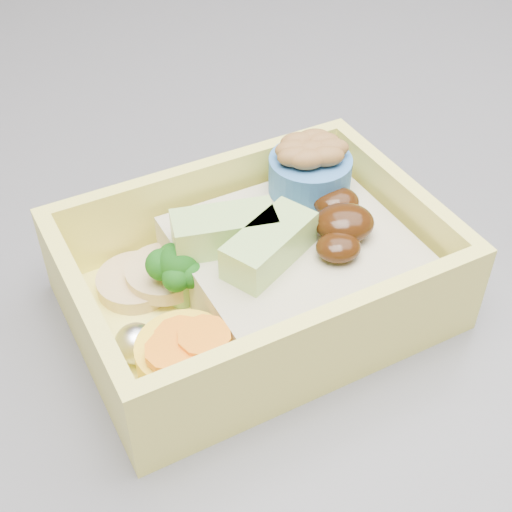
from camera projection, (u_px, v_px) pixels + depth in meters
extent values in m
cube|color=brown|center=(243.00, 21.00, 1.80)|extent=(3.20, 0.60, 0.90)
cube|color=brown|center=(366.00, 486.00, 0.85)|extent=(1.20, 0.80, 0.88)
cube|color=#313136|center=(429.00, 166.00, 0.54)|extent=(1.24, 0.84, 0.04)
cube|color=#FDF368|center=(256.00, 301.00, 0.40)|extent=(0.23, 0.20, 0.01)
cube|color=#FDF368|center=(204.00, 197.00, 0.42)|extent=(0.19, 0.08, 0.05)
cube|color=#FDF368|center=(322.00, 347.00, 0.34)|extent=(0.19, 0.08, 0.05)
cube|color=#FDF368|center=(398.00, 212.00, 0.41)|extent=(0.05, 0.12, 0.05)
cube|color=#FDF368|center=(87.00, 324.00, 0.35)|extent=(0.05, 0.12, 0.05)
cube|color=tan|center=(294.00, 261.00, 0.39)|extent=(0.15, 0.14, 0.03)
ellipsoid|color=black|center=(344.00, 223.00, 0.38)|extent=(0.04, 0.04, 0.02)
ellipsoid|color=black|center=(336.00, 202.00, 0.40)|extent=(0.03, 0.03, 0.01)
ellipsoid|color=black|center=(338.00, 247.00, 0.37)|extent=(0.03, 0.03, 0.01)
cube|color=#A6D670|center=(269.00, 245.00, 0.37)|extent=(0.06, 0.06, 0.02)
cube|color=#A6D670|center=(224.00, 230.00, 0.38)|extent=(0.06, 0.03, 0.02)
cylinder|color=#84B05E|center=(181.00, 290.00, 0.39)|extent=(0.01, 0.01, 0.02)
sphere|color=#155413|center=(178.00, 263.00, 0.37)|extent=(0.02, 0.02, 0.02)
sphere|color=#155413|center=(191.00, 256.00, 0.38)|extent=(0.02, 0.02, 0.02)
sphere|color=#155413|center=(161.00, 265.00, 0.38)|extent=(0.02, 0.02, 0.02)
sphere|color=#155413|center=(190.00, 274.00, 0.37)|extent=(0.02, 0.02, 0.02)
sphere|color=#155413|center=(176.00, 278.00, 0.37)|extent=(0.02, 0.02, 0.02)
sphere|color=#155413|center=(172.00, 257.00, 0.38)|extent=(0.02, 0.02, 0.02)
cylinder|color=yellow|center=(185.00, 360.00, 0.35)|extent=(0.05, 0.05, 0.02)
cylinder|color=orange|center=(181.00, 338.00, 0.34)|extent=(0.03, 0.03, 0.00)
cylinder|color=orange|center=(172.00, 351.00, 0.33)|extent=(0.03, 0.03, 0.00)
cylinder|color=orange|center=(204.00, 337.00, 0.34)|extent=(0.03, 0.03, 0.00)
cylinder|color=tan|center=(136.00, 282.00, 0.40)|extent=(0.04, 0.04, 0.01)
cylinder|color=tan|center=(165.00, 273.00, 0.40)|extent=(0.04, 0.04, 0.01)
ellipsoid|color=silver|center=(186.00, 246.00, 0.41)|extent=(0.02, 0.02, 0.02)
ellipsoid|color=silver|center=(136.00, 343.00, 0.36)|extent=(0.02, 0.02, 0.02)
cylinder|color=#3670B8|center=(310.00, 174.00, 0.41)|extent=(0.05, 0.05, 0.02)
ellipsoid|color=brown|center=(311.00, 151.00, 0.40)|extent=(0.02, 0.02, 0.01)
ellipsoid|color=brown|center=(322.00, 142.00, 0.41)|extent=(0.02, 0.02, 0.01)
ellipsoid|color=brown|center=(293.00, 150.00, 0.40)|extent=(0.02, 0.02, 0.01)
ellipsoid|color=brown|center=(326.00, 156.00, 0.40)|extent=(0.02, 0.02, 0.01)
ellipsoid|color=brown|center=(307.00, 159.00, 0.39)|extent=(0.02, 0.02, 0.01)
ellipsoid|color=brown|center=(331.00, 148.00, 0.40)|extent=(0.02, 0.02, 0.01)
ellipsoid|color=brown|center=(298.00, 142.00, 0.41)|extent=(0.02, 0.02, 0.01)
ellipsoid|color=brown|center=(314.00, 139.00, 0.41)|extent=(0.02, 0.02, 0.01)
ellipsoid|color=brown|center=(296.00, 157.00, 0.40)|extent=(0.02, 0.02, 0.01)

